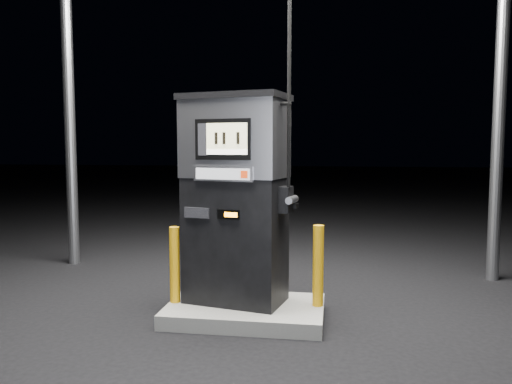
# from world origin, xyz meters

# --- Properties ---
(ground) EXTENTS (80.00, 80.00, 0.00)m
(ground) POSITION_xyz_m (0.00, 0.00, 0.00)
(ground) COLOR black
(ground) RESTS_ON ground
(pump_island) EXTENTS (1.60, 1.00, 0.15)m
(pump_island) POSITION_xyz_m (0.00, 0.00, 0.07)
(pump_island) COLOR slate
(pump_island) RESTS_ON ground
(fuel_dispenser) EXTENTS (1.24, 0.84, 4.46)m
(fuel_dispenser) POSITION_xyz_m (-0.12, 0.09, 1.25)
(fuel_dispenser) COLOR black
(fuel_dispenser) RESTS_ON pump_island
(bollard_left) EXTENTS (0.11, 0.11, 0.79)m
(bollard_left) POSITION_xyz_m (-0.74, -0.04, 0.55)
(bollard_left) COLOR #F3A90D
(bollard_left) RESTS_ON pump_island
(bollard_right) EXTENTS (0.12, 0.12, 0.83)m
(bollard_right) POSITION_xyz_m (0.74, 0.07, 0.57)
(bollard_right) COLOR #F3A90D
(bollard_right) RESTS_ON pump_island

